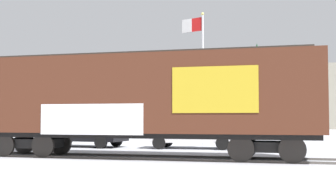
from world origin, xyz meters
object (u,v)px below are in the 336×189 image
Objects in this scene: freight_car at (143,97)px; flagpole at (199,59)px; parked_car_white at (192,132)px; parked_car_black at (82,130)px.

freight_car is 9.94m from flagpole.
flagpole is (0.56, 9.57, 2.62)m from freight_car.
freight_car is 6.15m from parked_car_white.
freight_car is 2.80× the size of parked_car_black.
freight_car reaches higher than parked_car_black.
freight_car is 1.73× the size of flagpole.
freight_car is 7.92m from parked_car_black.
freight_car is at bearing -93.37° from flagpole.
flagpole is 1.68× the size of parked_car_white.
parked_car_black is at bearing -146.97° from flagpole.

